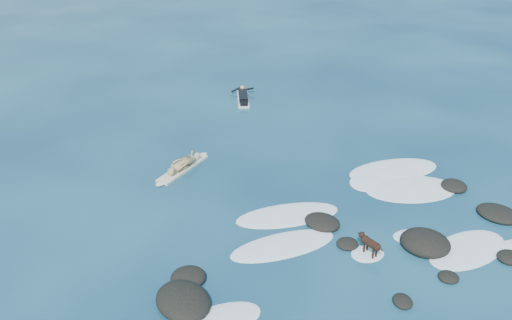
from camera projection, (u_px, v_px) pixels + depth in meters
ground at (340, 224)px, 19.26m from camera, size 160.00×160.00×0.00m
reef_rocks at (372, 257)px, 17.46m from camera, size 14.60×6.34×0.60m
breaking_foam at (375, 217)px, 19.65m from camera, size 13.79×8.38×0.12m
standing_surfer_rig at (182, 153)px, 22.42m from camera, size 2.96×2.02×1.88m
paddling_surfer_rig at (243, 97)px, 29.59m from camera, size 1.73×2.66×0.48m
dog at (370, 243)px, 17.52m from camera, size 0.37×1.08×0.69m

